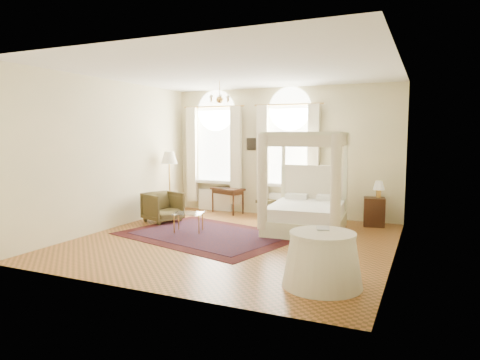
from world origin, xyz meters
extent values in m
plane|color=#A3602F|center=(0.00, 0.00, 0.00)|extent=(6.00, 6.00, 0.00)
plane|color=beige|center=(0.00, 3.00, 1.65)|extent=(6.00, 0.00, 6.00)
plane|color=beige|center=(0.00, -3.00, 1.65)|extent=(6.00, 0.00, 6.00)
plane|color=beige|center=(-3.00, 0.00, 1.65)|extent=(0.00, 6.00, 6.00)
plane|color=beige|center=(3.00, 0.00, 1.65)|extent=(0.00, 6.00, 6.00)
plane|color=white|center=(0.00, 0.00, 3.30)|extent=(6.00, 6.00, 0.00)
cube|color=silver|center=(-1.90, 2.97, 1.80)|extent=(1.10, 0.04, 1.90)
cylinder|color=silver|center=(-1.90, 2.97, 2.75)|extent=(1.10, 0.04, 1.10)
cube|color=white|center=(-1.90, 2.88, 0.81)|extent=(1.32, 0.24, 0.08)
cube|color=beige|center=(-2.57, 2.80, 1.55)|extent=(0.28, 0.14, 2.60)
cube|color=beige|center=(-1.23, 2.80, 1.55)|extent=(0.28, 0.14, 2.60)
cube|color=white|center=(-1.90, 2.90, 0.30)|extent=(1.00, 0.12, 0.58)
cube|color=silver|center=(0.20, 2.97, 1.80)|extent=(1.10, 0.04, 1.90)
cylinder|color=silver|center=(0.20, 2.97, 2.75)|extent=(1.10, 0.04, 1.10)
cube|color=white|center=(0.20, 2.88, 0.81)|extent=(1.32, 0.24, 0.08)
cube|color=beige|center=(-0.47, 2.80, 1.55)|extent=(0.28, 0.14, 2.60)
cube|color=beige|center=(0.87, 2.80, 1.55)|extent=(0.28, 0.14, 2.60)
cube|color=white|center=(0.20, 2.90, 0.30)|extent=(1.00, 0.12, 0.58)
cylinder|color=#B88A3D|center=(-0.90, 1.20, 3.10)|extent=(0.02, 0.02, 0.40)
sphere|color=#B88A3D|center=(-0.90, 1.20, 2.88)|extent=(0.16, 0.16, 0.16)
sphere|color=beige|center=(-0.68, 1.20, 2.95)|extent=(0.07, 0.07, 0.07)
sphere|color=beige|center=(-0.79, 1.39, 2.95)|extent=(0.07, 0.07, 0.07)
sphere|color=beige|center=(-1.01, 1.39, 2.95)|extent=(0.07, 0.07, 0.07)
sphere|color=beige|center=(-1.12, 1.20, 2.95)|extent=(0.07, 0.07, 0.07)
sphere|color=beige|center=(-1.01, 1.01, 2.95)|extent=(0.07, 0.07, 0.07)
sphere|color=beige|center=(-0.79, 1.01, 2.95)|extent=(0.07, 0.07, 0.07)
cube|color=black|center=(-0.85, 2.97, 1.85)|extent=(0.26, 0.03, 0.32)
cube|color=black|center=(1.45, 2.97, 1.95)|extent=(0.22, 0.03, 0.26)
cube|color=beige|center=(1.08, 1.44, 0.17)|extent=(1.72, 2.05, 0.33)
cube|color=white|center=(1.08, 1.44, 0.46)|extent=(1.62, 1.95, 0.26)
cube|color=beige|center=(1.00, 2.36, 0.83)|extent=(1.57, 0.20, 1.10)
cube|color=beige|center=(0.28, 2.28, 1.06)|extent=(0.09, 0.09, 2.12)
cube|color=beige|center=(1.73, 2.40, 1.06)|extent=(0.09, 0.09, 2.12)
cube|color=beige|center=(0.43, 0.47, 1.06)|extent=(0.09, 0.09, 2.12)
cube|color=beige|center=(1.88, 0.59, 1.06)|extent=(0.09, 0.09, 2.12)
cube|color=beige|center=(1.00, 2.34, 2.12)|extent=(1.57, 0.20, 0.07)
cube|color=beige|center=(1.15, 0.53, 2.12)|extent=(1.57, 0.20, 0.07)
cube|color=beige|center=(0.35, 1.38, 2.12)|extent=(0.23, 1.93, 0.07)
cube|color=beige|center=(1.80, 1.49, 2.12)|extent=(0.23, 1.93, 0.07)
cube|color=beige|center=(1.00, 2.34, 1.99)|extent=(1.62, 0.17, 0.26)
cube|color=beige|center=(1.15, 0.53, 1.99)|extent=(1.62, 0.17, 0.26)
cube|color=beige|center=(0.35, 1.38, 1.99)|extent=(0.20, 1.98, 0.26)
cube|color=beige|center=(1.80, 1.49, 1.99)|extent=(0.20, 1.98, 0.26)
cylinder|color=beige|center=(0.43, 0.47, 1.15)|extent=(0.20, 0.20, 1.93)
cylinder|color=beige|center=(1.88, 0.59, 1.15)|extent=(0.20, 0.20, 1.93)
cube|color=#381C0F|center=(2.37, 2.57, 0.33)|extent=(0.52, 0.48, 0.66)
cylinder|color=#B88A3D|center=(2.45, 2.67, 0.75)|extent=(0.11, 0.11, 0.19)
cone|color=beige|center=(2.45, 2.67, 0.94)|extent=(0.26, 0.26, 0.20)
cube|color=#381C0F|center=(-1.43, 2.70, 0.65)|extent=(1.01, 0.75, 0.05)
cube|color=#381C0F|center=(-1.43, 2.70, 0.57)|extent=(0.89, 0.63, 0.09)
cylinder|color=#381C0F|center=(-1.74, 3.00, 0.32)|extent=(0.05, 0.05, 0.63)
cylinder|color=#381C0F|center=(-0.99, 2.73, 0.32)|extent=(0.05, 0.05, 0.63)
cylinder|color=#381C0F|center=(-1.86, 2.67, 0.32)|extent=(0.05, 0.05, 0.63)
cylinder|color=#381C0F|center=(-1.12, 2.40, 0.32)|extent=(0.05, 0.05, 0.63)
imported|color=black|center=(-1.49, 2.62, 0.69)|extent=(0.33, 0.24, 0.02)
cube|color=#41361C|center=(-0.29, 2.59, 0.40)|extent=(0.47, 0.47, 0.08)
cylinder|color=#381C0F|center=(-0.47, 2.49, 0.18)|extent=(0.04, 0.04, 0.36)
cylinder|color=#381C0F|center=(-0.19, 2.41, 0.18)|extent=(0.04, 0.04, 0.36)
cylinder|color=#381C0F|center=(-0.39, 2.77, 0.18)|extent=(0.04, 0.04, 0.36)
cylinder|color=#381C0F|center=(-0.11, 2.69, 0.18)|extent=(0.04, 0.04, 0.36)
imported|color=#463B1E|center=(-2.35, 1.00, 0.36)|extent=(1.02, 1.01, 0.72)
cube|color=silver|center=(-1.20, 0.28, 0.41)|extent=(0.72, 0.59, 0.02)
cylinder|color=#B88A3D|center=(-1.41, 0.04, 0.21)|extent=(0.02, 0.02, 0.41)
cylinder|color=#B88A3D|center=(-0.89, 0.19, 0.21)|extent=(0.02, 0.02, 0.41)
cylinder|color=#B88A3D|center=(-1.51, 0.37, 0.21)|extent=(0.02, 0.02, 0.41)
cylinder|color=#B88A3D|center=(-0.99, 0.53, 0.21)|extent=(0.02, 0.02, 0.41)
cylinder|color=#B88A3D|center=(-2.70, 1.85, 0.01)|extent=(0.29, 0.29, 0.03)
cylinder|color=#B88A3D|center=(-2.70, 1.85, 0.73)|extent=(0.04, 0.04, 1.46)
cone|color=beige|center=(-2.70, 1.85, 1.51)|extent=(0.43, 0.43, 0.31)
cube|color=#420F11|center=(-0.69, 0.21, 0.00)|extent=(4.00, 3.31, 0.01)
cube|color=black|center=(-0.69, 0.21, 0.01)|extent=(3.33, 2.65, 0.01)
cone|color=white|center=(2.19, -1.82, 0.36)|extent=(1.11, 1.11, 0.72)
cylinder|color=white|center=(2.19, -1.82, 0.74)|extent=(0.91, 0.91, 0.04)
imported|color=black|center=(2.06, -1.66, 0.77)|extent=(0.24, 0.28, 0.02)
camera|label=1|loc=(3.49, -7.54, 2.09)|focal=32.00mm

